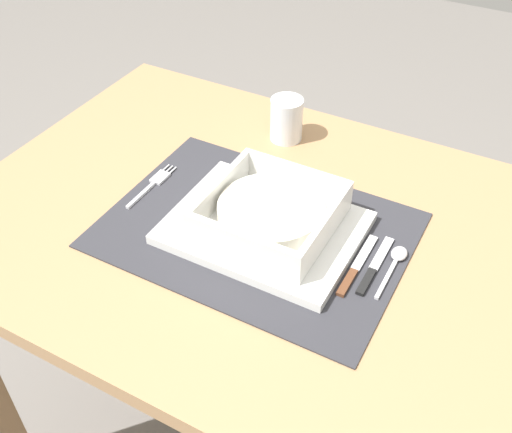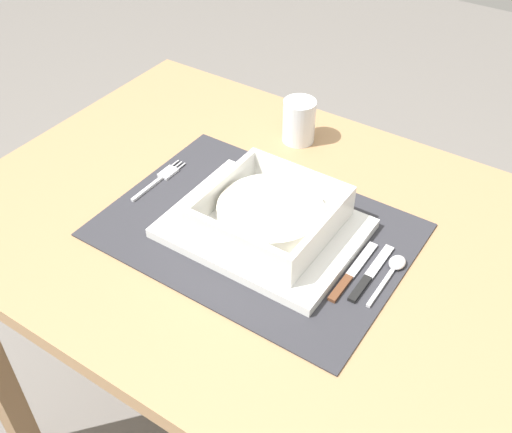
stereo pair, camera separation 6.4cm
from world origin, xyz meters
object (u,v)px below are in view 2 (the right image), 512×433
at_px(spoon, 394,268).
at_px(butter_knife, 369,276).
at_px(bread_knife, 351,275).
at_px(drinking_glass, 299,123).
at_px(porridge_bowl, 270,215).
at_px(dining_table, 250,264).
at_px(fork, 162,177).

xyz_separation_m(spoon, butter_knife, (-0.02, -0.03, -0.00)).
bearing_deg(bread_knife, drinking_glass, 133.95).
height_order(porridge_bowl, spoon, porridge_bowl).
xyz_separation_m(porridge_bowl, butter_knife, (0.17, -0.00, -0.03)).
bearing_deg(bread_knife, butter_knife, 28.28).
bearing_deg(spoon, drinking_glass, 139.06).
bearing_deg(dining_table, drinking_glass, 101.66).
xyz_separation_m(bread_knife, drinking_glass, (-0.25, 0.27, 0.03)).
relative_size(porridge_bowl, spoon, 1.67).
bearing_deg(spoon, dining_table, 179.77).
height_order(dining_table, butter_knife, butter_knife).
bearing_deg(porridge_bowl, bread_knife, -5.29).
bearing_deg(spoon, fork, 178.44).
distance_m(porridge_bowl, spoon, 0.20).
xyz_separation_m(dining_table, spoon, (0.25, 0.02, 0.12)).
distance_m(fork, drinking_glass, 0.28).
distance_m(fork, bread_knife, 0.39).
height_order(porridge_bowl, fork, porridge_bowl).
height_order(bread_knife, drinking_glass, drinking_glass).
distance_m(butter_knife, drinking_glass, 0.38).
relative_size(butter_knife, bread_knife, 0.95).
bearing_deg(fork, butter_knife, 1.46).
xyz_separation_m(porridge_bowl, drinking_glass, (-0.10, 0.26, -0.00)).
bearing_deg(fork, porridge_bowl, 0.28).
height_order(dining_table, drinking_glass, drinking_glass).
height_order(butter_knife, drinking_glass, drinking_glass).
distance_m(spoon, drinking_glass, 0.37).
bearing_deg(butter_knife, spoon, 51.06).
bearing_deg(porridge_bowl, butter_knife, -0.58).
relative_size(porridge_bowl, fork, 1.46).
relative_size(dining_table, bread_knife, 6.83).
distance_m(bread_knife, drinking_glass, 0.37).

